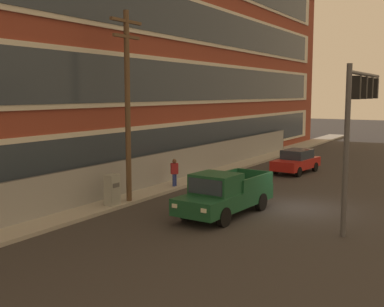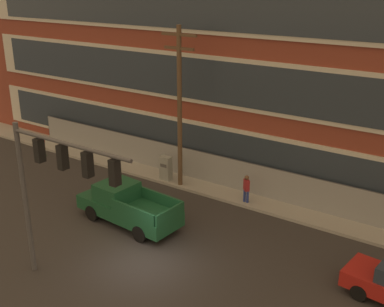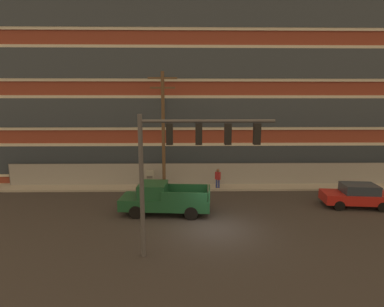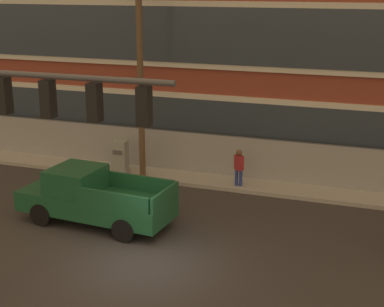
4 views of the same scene
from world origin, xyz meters
The scene contains 10 objects.
ground_plane centered at (0.00, 0.00, 0.00)m, with size 160.00×160.00×0.00m, color #333030.
sidewalk_building_side centered at (0.00, 8.08, 0.08)m, with size 80.00×2.10×0.16m, color #9E9B93.
brick_mill_building centered at (4.32, 14.31, 7.99)m, with size 55.46×10.96×15.96m.
chain_link_fence centered at (2.66, 8.58, 0.99)m, with size 37.65×0.06×1.94m.
traffic_signal_mast centered at (-1.62, -2.88, 4.78)m, with size 5.80×0.43×6.40m.
pickup_truck_dark_green centered at (-3.05, 2.37, 0.93)m, with size 5.68×2.39×1.95m.
sedan_red centered at (9.66, 3.36, 0.80)m, with size 4.41×2.21×1.56m.
utility_pole_near_corner centered at (-3.39, 7.33, 5.00)m, with size 2.19×0.26×9.14m.
electrical_cabinet centered at (-4.50, 7.44, 0.80)m, with size 0.65×0.49×1.59m.
pedestrian_near_cabinet centered at (0.85, 7.44, 0.97)m, with size 0.45×0.45×1.69m.
Camera 3 is at (-1.58, -15.51, 6.88)m, focal length 28.00 mm.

